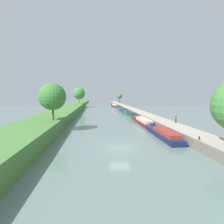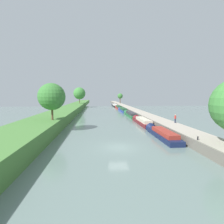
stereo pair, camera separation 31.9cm
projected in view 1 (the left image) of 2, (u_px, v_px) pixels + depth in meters
ground_plane at (120, 147)px, 22.23m from camera, size 160.00×160.00×0.00m
left_grassy_bank at (15, 141)px, 20.96m from camera, size 7.20×260.00×2.19m
right_towpath at (203, 141)px, 23.19m from camera, size 3.89×260.00×1.20m
stone_quay at (188, 141)px, 23.00m from camera, size 0.25×260.00×1.25m
narrowboat_navy at (162, 133)px, 27.86m from camera, size 2.03×11.36×1.93m
narrowboat_maroon at (142, 121)px, 40.41m from camera, size 2.08×12.41×2.02m
narrowboat_green at (130, 114)px, 55.06m from camera, size 1.95×14.78×1.98m
narrowboat_blue at (122, 110)px, 70.04m from camera, size 1.92×14.79×2.09m
narrowboat_red at (118, 107)px, 84.53m from camera, size 1.94×14.34×2.11m
narrowboat_black at (114, 105)px, 100.99m from camera, size 2.13×16.61×2.06m
tree_rightbank_midnear at (120, 96)px, 111.54m from camera, size 3.36×3.36×6.32m
tree_leftbank_downstream at (79, 93)px, 89.29m from camera, size 6.11×6.11×8.23m
tree_leftbank_upstream at (52, 97)px, 30.69m from camera, size 4.76×4.76×6.52m
person_walking at (176, 118)px, 34.04m from camera, size 0.34×0.34×1.66m
mooring_bollard_near at (199, 138)px, 21.20m from camera, size 0.16×0.16×0.45m
mooring_bollard_far at (116, 103)px, 108.31m from camera, size 0.16×0.16×0.45m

